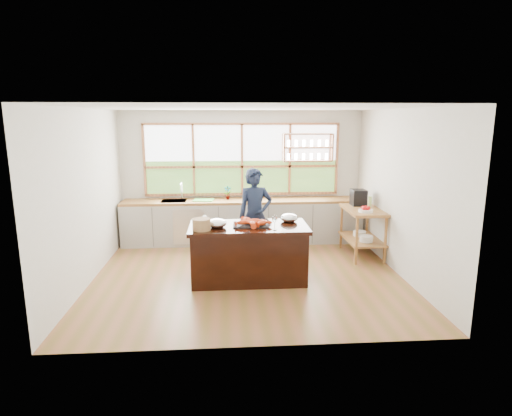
{
  "coord_description": "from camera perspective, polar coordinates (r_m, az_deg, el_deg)",
  "views": [
    {
      "loc": [
        -0.35,
        -6.67,
        2.56
      ],
      "look_at": [
        0.14,
        0.15,
        1.1
      ],
      "focal_mm": 30.0,
      "sensor_mm": 36.0,
      "label": 1
    }
  ],
  "objects": [
    {
      "name": "wine_bottle",
      "position": [
        7.96,
        14.93,
        0.56
      ],
      "size": [
        0.08,
        0.08,
        0.27
      ],
      "primitive_type": "cylinder",
      "rotation": [
        0.0,
        0.0,
        -0.34
      ],
      "color": "#95B65A",
      "rests_on": "right_shelf_unit"
    },
    {
      "name": "room_shell",
      "position": [
        7.23,
        -1.15,
        5.61
      ],
      "size": [
        5.02,
        4.52,
        2.71
      ],
      "color": "silver",
      "rests_on": "ground_plane"
    },
    {
      "name": "fruit_bowl",
      "position": [
        7.87,
        14.42,
        -0.23
      ],
      "size": [
        0.26,
        0.26,
        0.11
      ],
      "color": "white",
      "rests_on": "right_shelf_unit"
    },
    {
      "name": "cutting_board",
      "position": [
        8.78,
        -7.01,
        1.07
      ],
      "size": [
        0.44,
        0.35,
        0.01
      ],
      "primitive_type": "cube",
      "rotation": [
        0.0,
        0.0,
        -0.14
      ],
      "color": "#4BC446",
      "rests_on": "back_counter"
    },
    {
      "name": "parchment_roll",
      "position": [
        6.96,
        -6.97,
        -1.53
      ],
      "size": [
        0.1,
        0.3,
        0.08
      ],
      "primitive_type": "cylinder",
      "rotation": [
        1.57,
        0.0,
        -0.05
      ],
      "color": "white",
      "rests_on": "island"
    },
    {
      "name": "mixing_bowl_left",
      "position": [
        6.59,
        -5.22,
        -2.04
      ],
      "size": [
        0.3,
        0.3,
        0.14
      ],
      "primitive_type": "ellipsoid",
      "color": "silver",
      "rests_on": "island"
    },
    {
      "name": "lobster_pile",
      "position": [
        6.66,
        -0.52,
        -1.89
      ],
      "size": [
        0.52,
        0.48,
        0.08
      ],
      "color": "red",
      "rests_on": "slate_board"
    },
    {
      "name": "back_counter",
      "position": [
        8.87,
        -1.87,
        -1.73
      ],
      "size": [
        4.9,
        0.63,
        0.9
      ],
      "color": "#ABAAA2",
      "rests_on": "ground_plane"
    },
    {
      "name": "right_shelf_unit",
      "position": [
        8.21,
        14.04,
        -2.13
      ],
      "size": [
        0.62,
        1.1,
        0.9
      ],
      "color": "olive",
      "rests_on": "ground_plane"
    },
    {
      "name": "mixing_bowl_right",
      "position": [
        6.95,
        4.42,
        -1.32
      ],
      "size": [
        0.29,
        0.29,
        0.14
      ],
      "primitive_type": "ellipsoid",
      "color": "silver",
      "rests_on": "island"
    },
    {
      "name": "wicker_basket",
      "position": [
        6.45,
        -7.28,
        -2.18
      ],
      "size": [
        0.27,
        0.27,
        0.17
      ],
      "primitive_type": "cylinder",
      "color": "#AA7F54",
      "rests_on": "island"
    },
    {
      "name": "cook",
      "position": [
        7.58,
        -0.11,
        -1.05
      ],
      "size": [
        0.68,
        0.52,
        1.69
      ],
      "primitive_type": "imported",
      "rotation": [
        0.0,
        0.0,
        0.19
      ],
      "color": "#151E34",
      "rests_on": "ground_plane"
    },
    {
      "name": "slate_board",
      "position": [
        6.7,
        -0.72,
        -2.24
      ],
      "size": [
        0.57,
        0.42,
        0.02
      ],
      "primitive_type": "cube",
      "rotation": [
        0.0,
        0.0,
        -0.04
      ],
      "color": "black",
      "rests_on": "island"
    },
    {
      "name": "ground_plane",
      "position": [
        7.15,
        -1.07,
        -8.96
      ],
      "size": [
        5.0,
        5.0,
        0.0
      ],
      "primitive_type": "plane",
      "color": "#955B37"
    },
    {
      "name": "wine_glass",
      "position": [
        6.4,
        2.51,
        -1.53
      ],
      "size": [
        0.08,
        0.08,
        0.22
      ],
      "color": "white",
      "rests_on": "island"
    },
    {
      "name": "espresso_machine",
      "position": [
        8.42,
        13.5,
        1.37
      ],
      "size": [
        0.27,
        0.29,
        0.31
      ],
      "primitive_type": "cube",
      "rotation": [
        0.0,
        0.0,
        0.01
      ],
      "color": "black",
      "rests_on": "right_shelf_unit"
    },
    {
      "name": "potted_plant",
      "position": [
        8.8,
        -3.82,
        2.06
      ],
      "size": [
        0.15,
        0.11,
        0.29
      ],
      "primitive_type": "imported",
      "rotation": [
        0.0,
        0.0,
        0.03
      ],
      "color": "slate",
      "rests_on": "back_counter"
    },
    {
      "name": "island",
      "position": [
        6.81,
        -0.99,
        -5.99
      ],
      "size": [
        1.85,
        0.9,
        0.9
      ],
      "color": "black",
      "rests_on": "ground_plane"
    }
  ]
}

